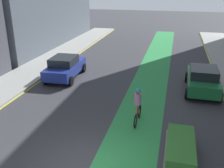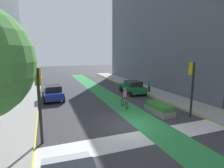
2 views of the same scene
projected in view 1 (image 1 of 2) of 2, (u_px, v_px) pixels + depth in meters
name	position (u px, v px, depth m)	size (l,w,h in m)	color
car_blue_left_far	(65.00, 67.00, 18.35)	(2.19, 4.28, 1.57)	navy
car_green_right_far	(203.00, 79.00, 16.00)	(2.08, 4.23, 1.57)	#196033
cyclist_in_lane	(138.00, 105.00, 12.21)	(0.32, 1.73, 1.86)	black
median_planter	(180.00, 152.00, 9.77)	(1.14, 2.85, 0.85)	slate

